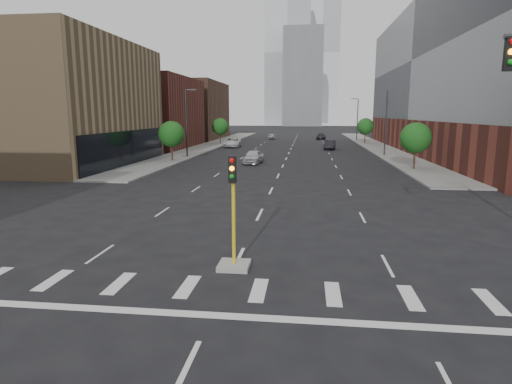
% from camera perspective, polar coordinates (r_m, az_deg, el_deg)
% --- Properties ---
extents(sidewalk_left_far, '(5.00, 92.00, 0.15)m').
position_cam_1_polar(sidewalk_left_far, '(82.79, -5.59, 6.36)').
color(sidewalk_left_far, gray).
rests_on(sidewalk_left_far, ground).
extents(sidewalk_right_far, '(5.00, 92.00, 0.15)m').
position_cam_1_polar(sidewalk_right_far, '(81.79, 15.52, 5.98)').
color(sidewalk_right_far, gray).
rests_on(sidewalk_right_far, ground).
extents(building_left_mid, '(20.00, 24.00, 14.00)m').
position_cam_1_polar(building_left_mid, '(55.61, -26.59, 10.48)').
color(building_left_mid, '#957954').
rests_on(building_left_mid, ground).
extents(building_left_far_a, '(20.00, 22.00, 12.00)m').
position_cam_1_polar(building_left_far_a, '(78.70, -16.02, 10.12)').
color(building_left_far_a, brown).
rests_on(building_left_far_a, ground).
extents(building_left_far_b, '(20.00, 24.00, 13.00)m').
position_cam_1_polar(building_left_far_b, '(103.19, -10.39, 10.62)').
color(building_left_far_b, brown).
rests_on(building_left_far_b, ground).
extents(building_right_main, '(24.00, 70.00, 22.00)m').
position_cam_1_polar(building_right_main, '(72.00, 29.48, 13.18)').
color(building_right_main, brown).
rests_on(building_right_main, ground).
extents(tower_left, '(22.00, 22.00, 70.00)m').
position_cam_1_polar(tower_left, '(228.76, 4.29, 17.75)').
color(tower_left, '#B2B7BC').
rests_on(tower_left, ground).
extents(tower_right, '(20.00, 20.00, 80.00)m').
position_cam_1_polar(tower_right, '(268.92, 8.74, 17.64)').
color(tower_right, '#B2B7BC').
rests_on(tower_right, ground).
extents(tower_mid, '(18.00, 18.00, 44.00)m').
position_cam_1_polar(tower_mid, '(207.30, 6.26, 14.86)').
color(tower_mid, slate).
rests_on(tower_mid, ground).
extents(median_traffic_signal, '(1.20, 1.20, 4.40)m').
position_cam_1_polar(median_traffic_signal, '(16.63, -2.99, -6.98)').
color(median_traffic_signal, '#999993').
rests_on(median_traffic_signal, ground).
extents(streetlight_right_a, '(1.60, 0.22, 9.07)m').
position_cam_1_polar(streetlight_right_a, '(62.58, 16.87, 9.18)').
color(streetlight_right_a, '#2D2D30').
rests_on(streetlight_right_a, ground).
extents(streetlight_right_b, '(1.60, 0.22, 9.07)m').
position_cam_1_polar(streetlight_right_b, '(97.25, 13.32, 9.65)').
color(streetlight_right_b, '#2D2D30').
rests_on(streetlight_right_b, ground).
extents(streetlight_left, '(1.60, 0.22, 9.07)m').
position_cam_1_polar(streetlight_left, '(58.92, -9.20, 9.43)').
color(streetlight_left, '#2D2D30').
rests_on(streetlight_left, ground).
extents(tree_left_near, '(3.20, 3.20, 4.85)m').
position_cam_1_polar(tree_left_near, '(54.36, -11.21, 7.59)').
color(tree_left_near, '#382619').
rests_on(tree_left_near, ground).
extents(tree_left_far, '(3.20, 3.20, 4.85)m').
position_cam_1_polar(tree_left_far, '(83.39, -4.81, 8.69)').
color(tree_left_far, '#382619').
rests_on(tree_left_far, ground).
extents(tree_right_near, '(3.20, 3.20, 4.85)m').
position_cam_1_polar(tree_right_near, '(48.06, 20.52, 6.77)').
color(tree_right_near, '#382619').
rests_on(tree_right_near, ground).
extents(tree_right_far, '(3.20, 3.20, 4.85)m').
position_cam_1_polar(tree_right_far, '(87.42, 14.39, 8.48)').
color(tree_right_far, '#382619').
rests_on(tree_right_far, ground).
extents(car_near_left, '(2.31, 4.91, 1.62)m').
position_cam_1_polar(car_near_left, '(51.24, -0.37, 4.72)').
color(car_near_left, silver).
rests_on(car_near_left, ground).
extents(car_mid_right, '(2.22, 4.98, 1.59)m').
position_cam_1_polar(car_mid_right, '(72.35, 9.82, 6.24)').
color(car_mid_right, black).
rests_on(car_mid_right, ground).
extents(car_far_left, '(3.14, 6.20, 1.68)m').
position_cam_1_polar(car_far_left, '(76.39, -3.18, 6.63)').
color(car_far_left, silver).
rests_on(car_far_left, ground).
extents(car_deep_right, '(2.36, 5.01, 1.41)m').
position_cam_1_polar(car_deep_right, '(99.74, 8.67, 7.35)').
color(car_deep_right, black).
rests_on(car_deep_right, ground).
extents(car_distant, '(1.94, 4.13, 1.37)m').
position_cam_1_polar(car_distant, '(99.38, 2.09, 7.44)').
color(car_distant, '#AAA9AE').
rests_on(car_distant, ground).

